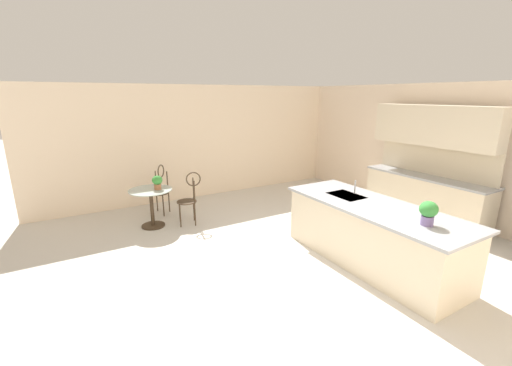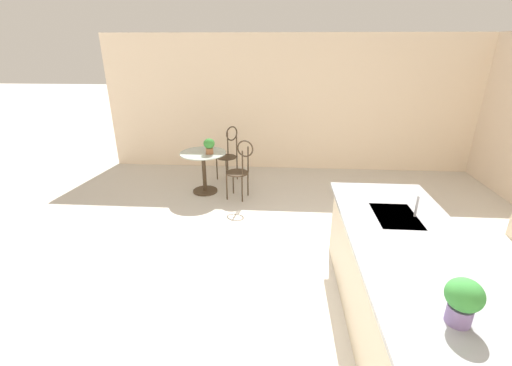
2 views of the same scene
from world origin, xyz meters
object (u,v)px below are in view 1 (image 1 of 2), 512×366
(bistro_table, at_px, (152,204))
(potted_plant_on_table, at_px, (157,182))
(potted_plant_counter_far, at_px, (428,212))
(chair_by_island, at_px, (160,187))
(chair_near_window, at_px, (189,196))

(bistro_table, height_order, potted_plant_on_table, potted_plant_on_table)
(potted_plant_on_table, xyz_separation_m, potted_plant_counter_far, (3.88, 2.31, 0.20))
(chair_by_island, distance_m, potted_plant_on_table, 0.83)
(bistro_table, height_order, chair_by_island, chair_by_island)
(bistro_table, bearing_deg, chair_by_island, 153.00)
(bistro_table, bearing_deg, chair_near_window, 71.45)
(chair_near_window, height_order, potted_plant_counter_far, potted_plant_counter_far)
(chair_by_island, relative_size, potted_plant_counter_far, 3.42)
(chair_near_window, height_order, chair_by_island, same)
(bistro_table, distance_m, potted_plant_counter_far, 4.68)
(bistro_table, relative_size, chair_near_window, 0.77)
(chair_near_window, distance_m, potted_plant_counter_far, 4.14)
(chair_by_island, bearing_deg, chair_near_window, 19.89)
(chair_by_island, distance_m, potted_plant_counter_far, 5.10)
(potted_plant_on_table, bearing_deg, potted_plant_counter_far, 30.69)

